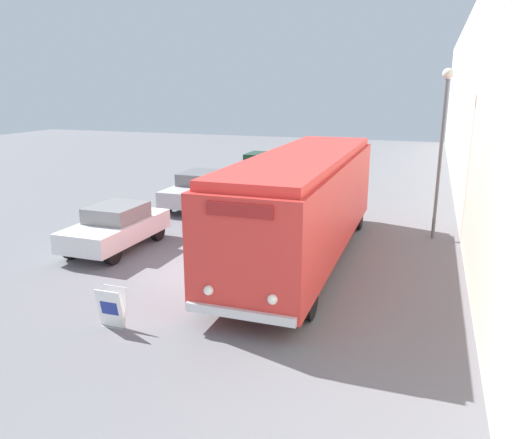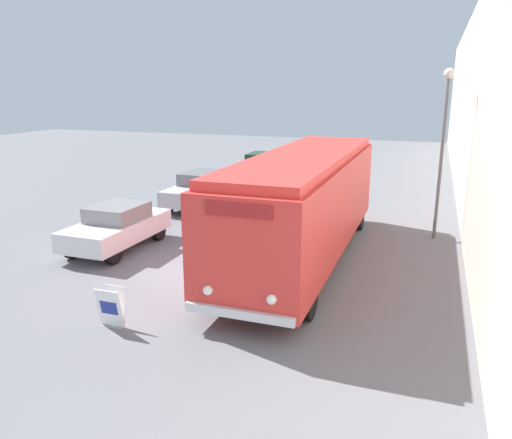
{
  "view_description": "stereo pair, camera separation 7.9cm",
  "coord_description": "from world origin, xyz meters",
  "px_view_note": "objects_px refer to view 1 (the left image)",
  "views": [
    {
      "loc": [
        6.16,
        -12.52,
        5.25
      ],
      "look_at": [
        2.03,
        -0.69,
        1.91
      ],
      "focal_mm": 35.0,
      "sensor_mm": 36.0,
      "label": 1
    },
    {
      "loc": [
        6.24,
        -12.49,
        5.25
      ],
      "look_at": [
        2.03,
        -0.69,
        1.91
      ],
      "focal_mm": 35.0,
      "sensor_mm": 36.0,
      "label": 2
    }
  ],
  "objects_px": {
    "sign_board": "(112,308)",
    "parked_car_far": "(260,167)",
    "parked_car_mid": "(201,188)",
    "vintage_bus": "(304,201)",
    "parked_car_near": "(116,227)",
    "streetlamp": "(443,130)"
  },
  "relations": [
    {
      "from": "vintage_bus",
      "to": "parked_car_near",
      "type": "distance_m",
      "value": 6.29
    },
    {
      "from": "vintage_bus",
      "to": "parked_car_mid",
      "type": "xyz_separation_m",
      "value": [
        -6.13,
        5.59,
        -1.07
      ]
    },
    {
      "from": "sign_board",
      "to": "parked_car_near",
      "type": "bearing_deg",
      "value": 123.26
    },
    {
      "from": "parked_car_mid",
      "to": "sign_board",
      "type": "bearing_deg",
      "value": -74.56
    },
    {
      "from": "vintage_bus",
      "to": "streetlamp",
      "type": "xyz_separation_m",
      "value": [
        3.87,
        3.72,
        1.98
      ]
    },
    {
      "from": "sign_board",
      "to": "streetlamp",
      "type": "height_order",
      "value": "streetlamp"
    },
    {
      "from": "parked_car_mid",
      "to": "parked_car_far",
      "type": "relative_size",
      "value": 1.09
    },
    {
      "from": "sign_board",
      "to": "parked_car_far",
      "type": "bearing_deg",
      "value": 98.44
    },
    {
      "from": "parked_car_near",
      "to": "parked_car_mid",
      "type": "relative_size",
      "value": 0.86
    },
    {
      "from": "parked_car_far",
      "to": "parked_car_near",
      "type": "bearing_deg",
      "value": -93.02
    },
    {
      "from": "parked_car_near",
      "to": "parked_car_mid",
      "type": "distance_m",
      "value": 6.63
    },
    {
      "from": "vintage_bus",
      "to": "parked_car_near",
      "type": "relative_size",
      "value": 2.71
    },
    {
      "from": "parked_car_near",
      "to": "sign_board",
      "type": "bearing_deg",
      "value": -56.16
    },
    {
      "from": "parked_car_near",
      "to": "parked_car_far",
      "type": "relative_size",
      "value": 0.93
    },
    {
      "from": "vintage_bus",
      "to": "parked_car_mid",
      "type": "bearing_deg",
      "value": 137.61
    },
    {
      "from": "parked_car_near",
      "to": "vintage_bus",
      "type": "bearing_deg",
      "value": 10.16
    },
    {
      "from": "streetlamp",
      "to": "parked_car_mid",
      "type": "xyz_separation_m",
      "value": [
        -10.0,
        1.87,
        -3.05
      ]
    },
    {
      "from": "parked_car_near",
      "to": "parked_car_far",
      "type": "xyz_separation_m",
      "value": [
        0.46,
        13.53,
        0.03
      ]
    },
    {
      "from": "sign_board",
      "to": "parked_car_far",
      "type": "xyz_separation_m",
      "value": [
        -2.73,
        18.38,
        0.35
      ]
    },
    {
      "from": "sign_board",
      "to": "parked_car_mid",
      "type": "xyz_separation_m",
      "value": [
        -3.21,
        11.48,
        0.35
      ]
    },
    {
      "from": "parked_car_mid",
      "to": "vintage_bus",
      "type": "bearing_deg",
      "value": -42.55
    },
    {
      "from": "sign_board",
      "to": "parked_car_far",
      "type": "distance_m",
      "value": 18.59
    }
  ]
}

